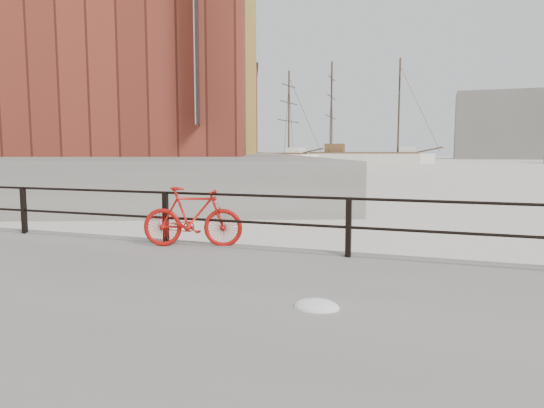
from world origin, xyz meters
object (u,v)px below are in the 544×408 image
Objects in this scene: schooner_mid at (363,163)px; schooner_left at (263,163)px; workboat_far at (188,168)px; bicycle at (193,217)px; workboat_near at (77,175)px.

schooner_mid reaches higher than schooner_left.
schooner_mid is 2.22× the size of workboat_far.
schooner_left reaches higher than workboat_far.
bicycle is 0.07× the size of schooner_mid.
workboat_near reaches higher than bicycle.
schooner_mid is at bearing 80.44° from bicycle.
workboat_near is at bearing -138.85° from workboat_far.
schooner_mid is at bearing 46.64° from workboat_near.
workboat_far is at bearing -119.68° from schooner_mid.
bicycle is 81.10m from schooner_mid.
workboat_far is (-16.61, -34.35, 0.00)m from schooner_mid.
schooner_mid is 38.15m from workboat_far.
bicycle is 0.08× the size of schooner_left.
workboat_near is (0.45, -49.41, 0.00)m from schooner_left.
bicycle is 38.79m from workboat_near.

